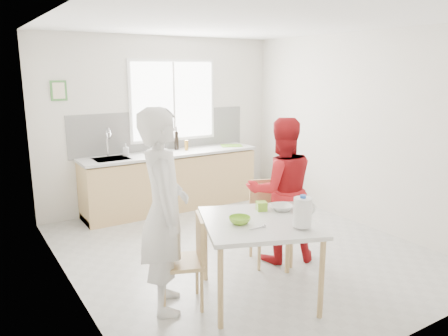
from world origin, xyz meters
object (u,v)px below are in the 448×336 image
object	(u,v)px
chair_left	(188,257)
bowl_white	(281,208)
chair_far	(269,217)
bowl_green	(240,220)
person_white	(164,211)
wine_bottle_b	(176,140)
wine_bottle_a	(157,143)
milk_jug	(303,212)
dining_table	(259,228)
person_red	(281,190)

from	to	relation	value
chair_left	bowl_white	distance (m)	1.07
chair_far	bowl_green	xyz separation A→B (m)	(-0.83, -0.61, 0.31)
chair_far	person_white	world-z (taller)	person_white
chair_far	wine_bottle_b	bearing A→B (deg)	110.20
wine_bottle_a	bowl_green	bearing A→B (deg)	-99.36
wine_bottle_b	milk_jug	bearing A→B (deg)	-97.88
dining_table	milk_jug	size ratio (longest dim) A/B	4.64
person_white	person_red	bearing A→B (deg)	-58.98
dining_table	person_white	xyz separation A→B (m)	(-0.83, 0.33, 0.23)
dining_table	chair_far	distance (m)	0.91
person_white	wine_bottle_a	bearing A→B (deg)	-0.84
person_white	bowl_green	size ratio (longest dim) A/B	9.26
chair_left	bowl_green	xyz separation A→B (m)	(0.43, -0.22, 0.35)
dining_table	wine_bottle_a	xyz separation A→B (m)	(0.29, 3.04, 0.37)
person_white	wine_bottle_b	world-z (taller)	person_white
dining_table	wine_bottle_a	bearing A→B (deg)	84.52
milk_jug	wine_bottle_b	bearing A→B (deg)	103.70
chair_left	wine_bottle_b	size ratio (longest dim) A/B	2.90
chair_left	person_red	world-z (taller)	person_red
milk_jug	wine_bottle_a	size ratio (longest dim) A/B	0.90
dining_table	wine_bottle_a	distance (m)	3.07
milk_jug	wine_bottle_a	world-z (taller)	wine_bottle_a
milk_jug	dining_table	bearing A→B (deg)	139.34
chair_far	milk_jug	world-z (taller)	milk_jug
bowl_green	dining_table	bearing A→B (deg)	-7.54
chair_far	person_red	distance (m)	0.34
chair_far	bowl_white	xyz separation A→B (m)	(-0.26, -0.51, 0.30)
dining_table	wine_bottle_a	size ratio (longest dim) A/B	4.19
wine_bottle_a	wine_bottle_b	distance (m)	0.41
bowl_white	wine_bottle_b	xyz separation A→B (m)	(0.32, 3.03, 0.25)
chair_left	person_white	world-z (taller)	person_white
person_white	person_red	xyz separation A→B (m)	(1.58, 0.26, -0.10)
person_red	wine_bottle_a	xyz separation A→B (m)	(-0.46, 2.45, 0.24)
person_white	person_red	size ratio (longest dim) A/B	1.12
person_red	chair_left	bearing A→B (deg)	35.26
milk_jug	wine_bottle_a	bearing A→B (deg)	110.03
person_white	person_red	distance (m)	1.60
bowl_white	milk_jug	size ratio (longest dim) A/B	0.80
wine_bottle_a	dining_table	bearing A→B (deg)	-95.48
chair_left	person_white	size ratio (longest dim) A/B	0.46
chair_far	person_white	bearing A→B (deg)	-146.45
dining_table	person_white	bearing A→B (deg)	158.42
wine_bottle_b	dining_table	bearing A→B (deg)	-102.30
dining_table	milk_jug	bearing A→B (deg)	-62.24
dining_table	bowl_green	size ratio (longest dim) A/B	6.61
chair_left	person_red	size ratio (longest dim) A/B	0.52
chair_left	wine_bottle_b	xyz separation A→B (m)	(1.32, 2.90, 0.59)
dining_table	milk_jug	xyz separation A→B (m)	(0.20, -0.38, 0.24)
chair_left	chair_far	world-z (taller)	chair_far
bowl_green	chair_far	bearing A→B (deg)	36.16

